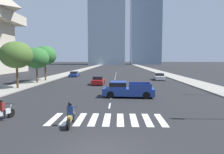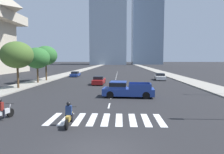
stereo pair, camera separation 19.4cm
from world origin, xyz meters
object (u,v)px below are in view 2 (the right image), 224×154
Objects in this scene: sedan_red_2 at (99,81)px; street_tree_second at (37,58)px; motorcycle_trailing at (2,112)px; street_tree_third at (46,56)px; sedan_blue_1 at (75,74)px; street_tree_nearest at (17,55)px; sedan_white_0 at (160,77)px; motorcycle_lead at (69,116)px; pickup_truck at (126,90)px.

sedan_red_2 is 11.18m from street_tree_second.
street_tree_third reaches higher than motorcycle_trailing.
street_tree_third is at bearing 67.56° from sedan_red_2.
motorcycle_trailing is 34.63m from sedan_blue_1.
motorcycle_trailing is at bearing -66.09° from street_tree_nearest.
sedan_red_2 is 0.69× the size of street_tree_third.
street_tree_nearest is at bearing 35.30° from motorcycle_trailing.
sedan_red_2 is at bearing -4.62° from street_tree_second.
sedan_white_0 is 0.93× the size of sedan_blue_1.
motorcycle_lead is 10.13m from pickup_truck.
street_tree_third reaches higher than street_tree_second.
sedan_blue_1 is at bearing 81.15° from street_tree_nearest.
pickup_truck reaches higher than motorcycle_trailing.
sedan_white_0 is at bearing 17.18° from street_tree_second.
motorcycle_trailing is 20.11m from sedan_red_2.
sedan_red_2 reaches higher than sedan_white_0.
street_tree_second is (-6.19, 20.48, 3.71)m from motorcycle_trailing.
motorcycle_lead is 1.02× the size of motorcycle_trailing.
sedan_red_2 is 12.61m from street_tree_nearest.
sedan_blue_1 is at bearing 72.49° from street_tree_third.
street_tree_nearest is 10.39m from street_tree_third.
motorcycle_trailing is 21.72m from street_tree_second.
pickup_truck is 20.04m from sedan_white_0.
street_tree_third reaches higher than pickup_truck.
motorcycle_lead is 0.49× the size of sedan_red_2.
motorcycle_lead is 0.37× the size of street_tree_second.
motorcycle_lead reaches higher than sedan_blue_1.
motorcycle_lead is 30.17m from sedan_white_0.
street_tree_third is (-10.52, 4.73, 4.19)m from sedan_red_2.
street_tree_third is at bearing 25.66° from motorcycle_trailing.
street_tree_third reaches higher than motorcycle_lead.
motorcycle_lead is 36.14m from sedan_blue_1.
motorcycle_lead is 24.21m from street_tree_second.
motorcycle_trailing is 0.49× the size of sedan_white_0.
sedan_white_0 is 13.76m from sedan_red_2.
motorcycle_trailing reaches higher than sedan_white_0.
street_tree_nearest is (-21.96, -13.31, 4.05)m from sedan_white_0.
street_tree_nearest reaches higher than sedan_white_0.
pickup_truck reaches higher than motorcycle_lead.
sedan_white_0 is 0.98× the size of sedan_red_2.
motorcycle_lead reaches higher than sedan_red_2.
pickup_truck is at bearing -24.80° from motorcycle_lead.
motorcycle_lead is 20.44m from sedan_red_2.
sedan_blue_1 is at bearing 16.35° from motorcycle_trailing.
street_tree_second is at bearing -67.92° from sedan_white_0.
motorcycle_lead is 0.39× the size of pickup_truck.
pickup_truck reaches higher than sedan_red_2.
sedan_blue_1 is 16.57m from sedan_red_2.
motorcycle_lead is at bearing -53.53° from street_tree_nearest.
sedan_white_0 is 22.55m from street_tree_third.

